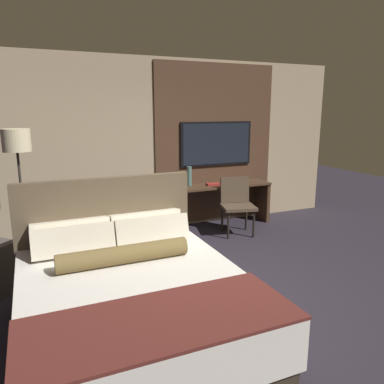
{
  "coord_description": "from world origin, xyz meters",
  "views": [
    {
      "loc": [
        -1.73,
        -3.28,
        1.98
      ],
      "look_at": [
        0.13,
        0.96,
        0.96
      ],
      "focal_mm": 35.0,
      "sensor_mm": 36.0,
      "label": 1
    }
  ],
  "objects_px": {
    "tv": "(216,144)",
    "book": "(213,184)",
    "vase_tall": "(189,176)",
    "floor_lamp": "(17,151)",
    "bed": "(132,299)",
    "desk_chair": "(236,200)",
    "desk": "(221,197)"
  },
  "relations": [
    {
      "from": "desk",
      "to": "tv",
      "type": "distance_m",
      "value": 0.93
    },
    {
      "from": "book",
      "to": "vase_tall",
      "type": "bearing_deg",
      "value": 162.17
    },
    {
      "from": "vase_tall",
      "to": "floor_lamp",
      "type": "bearing_deg",
      "value": -167.81
    },
    {
      "from": "desk_chair",
      "to": "floor_lamp",
      "type": "xyz_separation_m",
      "value": [
        -3.15,
        0.02,
        0.93
      ]
    },
    {
      "from": "floor_lamp",
      "to": "book",
      "type": "relative_size",
      "value": 7.27
    },
    {
      "from": "floor_lamp",
      "to": "vase_tall",
      "type": "distance_m",
      "value": 2.69
    },
    {
      "from": "bed",
      "to": "desk",
      "type": "distance_m",
      "value": 3.51
    },
    {
      "from": "desk",
      "to": "vase_tall",
      "type": "xyz_separation_m",
      "value": [
        -0.56,
        0.08,
        0.4
      ]
    },
    {
      "from": "bed",
      "to": "floor_lamp",
      "type": "xyz_separation_m",
      "value": [
        -0.85,
        2.19,
        1.11
      ]
    },
    {
      "from": "tv",
      "to": "book",
      "type": "xyz_separation_m",
      "value": [
        -0.18,
        -0.24,
        -0.66
      ]
    },
    {
      "from": "desk",
      "to": "vase_tall",
      "type": "distance_m",
      "value": 0.7
    },
    {
      "from": "floor_lamp",
      "to": "desk",
      "type": "bearing_deg",
      "value": 8.59
    },
    {
      "from": "floor_lamp",
      "to": "book",
      "type": "height_order",
      "value": "floor_lamp"
    },
    {
      "from": "vase_tall",
      "to": "book",
      "type": "distance_m",
      "value": 0.43
    },
    {
      "from": "vase_tall",
      "to": "tv",
      "type": "bearing_deg",
      "value": 11.24
    },
    {
      "from": "tv",
      "to": "vase_tall",
      "type": "bearing_deg",
      "value": -168.76
    },
    {
      "from": "desk_chair",
      "to": "book",
      "type": "distance_m",
      "value": 0.53
    },
    {
      "from": "floor_lamp",
      "to": "bed",
      "type": "bearing_deg",
      "value": -68.92
    },
    {
      "from": "bed",
      "to": "tv",
      "type": "relative_size",
      "value": 1.66
    },
    {
      "from": "floor_lamp",
      "to": "tv",
      "type": "bearing_deg",
      "value": 12.02
    },
    {
      "from": "desk_chair",
      "to": "floor_lamp",
      "type": "bearing_deg",
      "value": -166.33
    },
    {
      "from": "desk_chair",
      "to": "tv",
      "type": "bearing_deg",
      "value": 106.02
    },
    {
      "from": "desk",
      "to": "book",
      "type": "xyz_separation_m",
      "value": [
        -0.18,
        -0.04,
        0.25
      ]
    },
    {
      "from": "desk",
      "to": "tv",
      "type": "relative_size",
      "value": 1.28
    },
    {
      "from": "vase_tall",
      "to": "book",
      "type": "height_order",
      "value": "vase_tall"
    },
    {
      "from": "desk",
      "to": "bed",
      "type": "bearing_deg",
      "value": -130.6
    },
    {
      "from": "desk",
      "to": "floor_lamp",
      "type": "relative_size",
      "value": 0.98
    },
    {
      "from": "floor_lamp",
      "to": "book",
      "type": "xyz_separation_m",
      "value": [
        2.95,
        0.43,
        -0.73
      ]
    },
    {
      "from": "bed",
      "to": "floor_lamp",
      "type": "distance_m",
      "value": 2.6
    },
    {
      "from": "tv",
      "to": "vase_tall",
      "type": "distance_m",
      "value": 0.77
    },
    {
      "from": "desk_chair",
      "to": "vase_tall",
      "type": "bearing_deg",
      "value": 149.67
    },
    {
      "from": "bed",
      "to": "book",
      "type": "distance_m",
      "value": 3.39
    }
  ]
}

